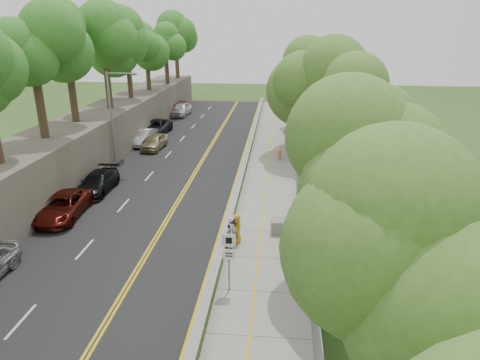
% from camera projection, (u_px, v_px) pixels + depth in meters
% --- Properties ---
extents(ground, '(140.00, 140.00, 0.00)m').
position_uv_depth(ground, '(216.00, 256.00, 22.50)').
color(ground, '#33511E').
rests_on(ground, ground).
extents(road, '(11.20, 66.00, 0.04)m').
position_uv_depth(road, '(180.00, 165.00, 37.00)').
color(road, black).
rests_on(road, ground).
extents(sidewalk, '(4.20, 66.00, 0.05)m').
position_uv_depth(sidewalk, '(272.00, 168.00, 36.30)').
color(sidewalk, gray).
rests_on(sidewalk, ground).
extents(jersey_barrier, '(0.42, 66.00, 0.60)m').
position_uv_depth(jersey_barrier, '(245.00, 164.00, 36.40)').
color(jersey_barrier, '#8AE324').
rests_on(jersey_barrier, ground).
extents(rock_embankment, '(5.00, 66.00, 4.00)m').
position_uv_depth(rock_embankment, '(87.00, 141.00, 37.04)').
color(rock_embankment, '#595147').
rests_on(rock_embankment, ground).
extents(chainlink_fence, '(0.04, 66.00, 2.00)m').
position_uv_depth(chainlink_fence, '(297.00, 158.00, 35.78)').
color(chainlink_fence, slate).
rests_on(chainlink_fence, ground).
extents(trees_embankment, '(6.40, 66.00, 13.00)m').
position_uv_depth(trees_embankment, '(80.00, 38.00, 34.09)').
color(trees_embankment, '#3F8C2C').
rests_on(trees_embankment, rock_embankment).
extents(trees_fenceside, '(7.00, 66.00, 14.00)m').
position_uv_depth(trees_fenceside, '(331.00, 85.00, 33.52)').
color(trees_fenceside, '#5A8B33').
rests_on(trees_fenceside, ground).
extents(streetlight, '(2.52, 0.22, 8.00)m').
position_uv_depth(streetlight, '(114.00, 114.00, 34.93)').
color(streetlight, gray).
rests_on(streetlight, ground).
extents(signpost, '(0.62, 0.09, 3.10)m').
position_uv_depth(signpost, '(229.00, 253.00, 18.91)').
color(signpost, gray).
rests_on(signpost, sidewalk).
extents(construction_barrel, '(0.58, 0.58, 0.96)m').
position_uv_depth(construction_barrel, '(278.00, 154.00, 38.35)').
color(construction_barrel, '#E05006').
rests_on(construction_barrel, sidewalk).
extents(concrete_block, '(1.25, 0.96, 0.80)m').
position_uv_depth(concrete_block, '(282.00, 226.00, 24.85)').
color(concrete_block, slate).
rests_on(concrete_block, sidewalk).
extents(car_2, '(2.79, 5.36, 1.44)m').
position_uv_depth(car_2, '(62.00, 206.00, 26.78)').
color(car_2, '#52120C').
rests_on(car_2, road).
extents(car_3, '(1.99, 4.88, 1.41)m').
position_uv_depth(car_3, '(98.00, 182.00, 30.89)').
color(car_3, black).
rests_on(car_3, road).
extents(car_4, '(1.98, 4.36, 1.45)m').
position_uv_depth(car_4, '(154.00, 142.00, 41.58)').
color(car_4, tan).
rests_on(car_4, road).
extents(car_5, '(1.95, 4.64, 1.49)m').
position_uv_depth(car_5, '(143.00, 137.00, 43.23)').
color(car_5, silver).
rests_on(car_5, road).
extents(car_6, '(2.81, 5.79, 1.59)m').
position_uv_depth(car_6, '(155.00, 127.00, 47.15)').
color(car_6, black).
rests_on(car_6, road).
extents(car_7, '(2.45, 5.27, 1.49)m').
position_uv_depth(car_7, '(178.00, 109.00, 57.33)').
color(car_7, '#9F3628').
rests_on(car_7, road).
extents(car_8, '(2.29, 5.01, 1.67)m').
position_uv_depth(car_8, '(181.00, 109.00, 56.93)').
color(car_8, silver).
rests_on(car_8, road).
extents(painter_0, '(0.60, 0.86, 1.67)m').
position_uv_depth(painter_0, '(236.00, 229.00, 23.57)').
color(painter_0, gold).
rests_on(painter_0, sidewalk).
extents(painter_1, '(0.53, 0.72, 1.79)m').
position_uv_depth(painter_1, '(232.00, 232.00, 23.04)').
color(painter_1, silver).
rests_on(painter_1, sidewalk).
extents(painter_2, '(0.82, 0.95, 1.70)m').
position_uv_depth(painter_2, '(233.00, 232.00, 23.13)').
color(painter_2, black).
rests_on(painter_2, sidewalk).
extents(painter_3, '(0.96, 1.19, 1.60)m').
position_uv_depth(painter_3, '(234.00, 230.00, 23.50)').
color(painter_3, brown).
rests_on(painter_3, sidewalk).
extents(person_far, '(1.00, 0.59, 1.60)m').
position_uv_depth(person_far, '(287.00, 135.00, 43.88)').
color(person_far, black).
rests_on(person_far, sidewalk).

